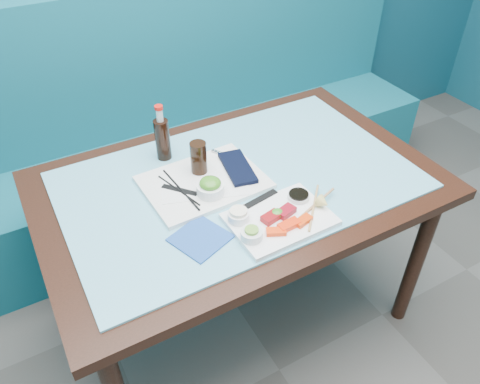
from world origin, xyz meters
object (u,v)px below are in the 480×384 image
booth_bench (162,152)px  sashimi_plate (280,219)px  dining_table (239,199)px  serving_tray (204,182)px  cola_glass (199,158)px  blue_napkin (200,238)px  seaweed_bowl (210,189)px  cola_bottle_body (163,140)px

booth_bench → sashimi_plate: (0.01, -1.10, 0.39)m
dining_table → serving_tray: (-0.12, 0.04, 0.10)m
cola_glass → blue_napkin: 0.33m
booth_bench → sashimi_plate: 1.16m
sashimi_plate → blue_napkin: 0.26m
booth_bench → cola_glass: size_ratio=25.06×
seaweed_bowl → blue_napkin: bearing=-125.5°
cola_glass → blue_napkin: (-0.14, -0.29, -0.07)m
serving_tray → cola_bottle_body: bearing=102.4°
booth_bench → sashimi_plate: bearing=-89.6°
sashimi_plate → cola_glass: (-0.12, 0.35, 0.07)m
sashimi_plate → serving_tray: (-0.13, 0.29, -0.00)m
seaweed_bowl → cola_bottle_body: (-0.05, 0.29, 0.04)m
dining_table → serving_tray: size_ratio=3.43×
cola_glass → cola_bottle_body: bearing=112.5°
serving_tray → blue_napkin: bearing=-120.4°
booth_bench → cola_bottle_body: 0.77m
sashimi_plate → cola_glass: cola_glass is taller
dining_table → seaweed_bowl: bearing=-163.1°
dining_table → sashimi_plate: bearing=-88.4°
booth_bench → blue_napkin: (-0.25, -1.04, 0.39)m
cola_bottle_body → blue_napkin: 0.47m
booth_bench → sashimi_plate: size_ratio=9.38×
dining_table → blue_napkin: 0.33m
serving_tray → cola_glass: bearing=77.3°
seaweed_bowl → cola_bottle_body: size_ratio=0.59×
cola_glass → sashimi_plate: bearing=-71.2°
sashimi_plate → blue_napkin: sashimi_plate is taller
cola_glass → blue_napkin: size_ratio=0.79×
dining_table → serving_tray: serving_tray is taller
booth_bench → cola_glass: bearing=-98.4°
cola_bottle_body → blue_napkin: (-0.07, -0.46, -0.08)m
serving_tray → seaweed_bowl: 0.08m
cola_bottle_body → blue_napkin: size_ratio=1.04×
cola_glass → blue_napkin: bearing=-115.0°
cola_glass → cola_bottle_body: cola_bottle_body is taller
seaweed_bowl → cola_glass: cola_glass is taller
booth_bench → dining_table: 0.89m
cola_glass → seaweed_bowl: bearing=-98.7°
serving_tray → cola_bottle_body: size_ratio=2.59×
seaweed_bowl → blue_napkin: seaweed_bowl is taller
serving_tray → blue_napkin: serving_tray is taller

